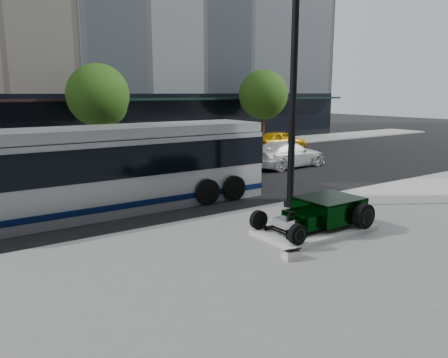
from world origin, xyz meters
TOP-DOWN VIEW (x-y plane):
  - ground at (0.00, 0.00)m, footprint 120.00×120.00m
  - sidewalk_far at (0.00, 14.00)m, footprint 70.00×4.00m
  - street_trees at (1.15, 13.07)m, footprint 29.80×3.80m
  - display_plinth at (0.98, -5.19)m, footprint 3.40×1.80m
  - hot_rod at (1.32, -5.19)m, footprint 3.22×2.00m
  - info_plaque at (-1.00, -6.35)m, footprint 0.45×0.37m
  - lamppost at (2.38, -2.65)m, footprint 0.43×0.43m
  - transit_bus at (-3.03, 0.92)m, footprint 12.12×2.88m
  - white_sedan at (8.44, 4.10)m, footprint 5.04×2.36m
  - yellow_taxi at (13.19, 9.97)m, footprint 4.04×1.69m

SIDE VIEW (x-z plane):
  - ground at x=0.00m, z-range 0.00..0.00m
  - sidewalk_far at x=0.00m, z-range 0.00..0.12m
  - display_plinth at x=0.98m, z-range 0.12..0.27m
  - info_plaque at x=-1.00m, z-range 0.09..0.40m
  - yellow_taxi at x=13.19m, z-range 0.00..1.36m
  - hot_rod at x=1.32m, z-range 0.29..1.10m
  - white_sedan at x=8.44m, z-range 0.00..1.42m
  - transit_bus at x=-3.03m, z-range 0.02..2.95m
  - lamppost at x=2.38m, z-range -0.18..7.69m
  - street_trees at x=1.15m, z-range 0.92..6.62m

